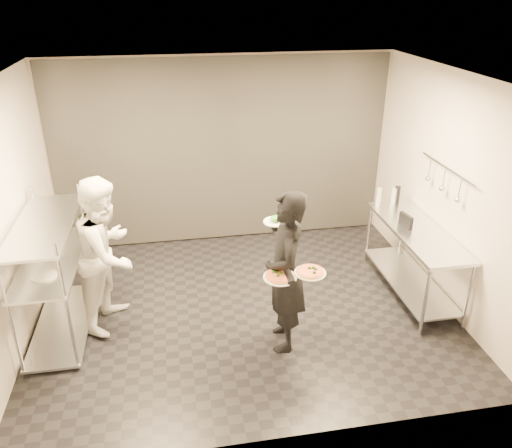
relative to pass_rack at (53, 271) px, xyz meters
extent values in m
cube|color=black|center=(2.15, 0.00, -0.77)|extent=(5.00, 4.00, 0.00)
cube|color=white|center=(2.15, 0.00, 2.03)|extent=(5.00, 4.00, 0.00)
cube|color=beige|center=(2.15, 2.00, 0.63)|extent=(5.00, 0.00, 2.80)
cube|color=beige|center=(2.15, -2.00, 0.63)|extent=(5.00, 0.00, 2.80)
cube|color=beige|center=(-0.35, 0.00, 0.63)|extent=(0.00, 4.00, 2.80)
cube|color=beige|center=(4.65, 0.00, 0.63)|extent=(0.00, 4.00, 2.80)
cube|color=white|center=(2.15, 1.97, 0.63)|extent=(4.90, 0.04, 2.74)
cylinder|color=#B1B2B8|center=(-0.27, -0.77, -0.02)|extent=(0.04, 0.04, 1.50)
cylinder|color=#B1B2B8|center=(-0.27, 0.77, -0.02)|extent=(0.04, 0.04, 1.50)
cylinder|color=#B1B2B8|center=(0.27, -0.77, -0.02)|extent=(0.04, 0.04, 1.50)
cylinder|color=#B1B2B8|center=(0.27, 0.77, -0.02)|extent=(0.04, 0.04, 1.50)
cube|color=silver|center=(0.00, 0.00, -0.72)|extent=(0.60, 1.60, 0.03)
cube|color=silver|center=(0.00, 0.00, 0.13)|extent=(0.60, 1.60, 0.03)
cube|color=silver|center=(0.00, 0.00, 0.58)|extent=(0.60, 1.60, 0.03)
cylinder|color=white|center=(0.00, -0.35, 0.16)|extent=(0.26, 0.26, 0.01)
cylinder|color=white|center=(0.00, 0.10, 0.16)|extent=(0.26, 0.26, 0.01)
cylinder|color=#B1B2B8|center=(4.07, -0.86, -0.32)|extent=(0.04, 0.04, 0.90)
cylinder|color=#B1B2B8|center=(4.07, 0.86, -0.32)|extent=(0.04, 0.04, 0.90)
cylinder|color=#B1B2B8|center=(4.59, -0.86, -0.32)|extent=(0.04, 0.04, 0.90)
cylinder|color=#B1B2B8|center=(4.59, 0.86, -0.32)|extent=(0.04, 0.04, 0.90)
cube|color=silver|center=(4.33, 0.00, -0.59)|extent=(0.57, 1.71, 0.03)
cube|color=silver|center=(4.33, 0.00, 0.13)|extent=(0.60, 1.80, 0.04)
cylinder|color=#B1B2B8|center=(4.59, 0.00, 0.93)|extent=(0.02, 1.20, 0.02)
cylinder|color=#B1B2B8|center=(4.57, -0.35, 0.80)|extent=(0.01, 0.01, 0.22)
sphere|color=#B1B2B8|center=(4.57, -0.35, 0.67)|extent=(0.07, 0.07, 0.07)
cylinder|color=#B1B2B8|center=(4.57, 0.00, 0.80)|extent=(0.01, 0.01, 0.22)
sphere|color=#B1B2B8|center=(4.57, 0.00, 0.67)|extent=(0.07, 0.07, 0.07)
cylinder|color=#B1B2B8|center=(4.57, 0.35, 0.80)|extent=(0.01, 0.01, 0.22)
sphere|color=#B1B2B8|center=(4.57, 0.35, 0.67)|extent=(0.07, 0.07, 0.07)
imported|color=black|center=(2.49, -0.70, 0.14)|extent=(0.52, 0.71, 1.82)
imported|color=white|center=(0.60, 0.07, 0.14)|extent=(0.94, 1.06, 1.82)
cylinder|color=white|center=(2.38, -0.91, 0.23)|extent=(0.34, 0.34, 0.01)
cylinder|color=#C58347|center=(2.38, -0.91, 0.24)|extent=(0.30, 0.30, 0.02)
cylinder|color=red|center=(2.38, -0.91, 0.25)|extent=(0.27, 0.27, 0.01)
sphere|color=#1A5112|center=(2.38, -0.91, 0.26)|extent=(0.04, 0.04, 0.04)
cylinder|color=white|center=(2.70, -0.91, 0.25)|extent=(0.32, 0.32, 0.01)
cylinder|color=#C58347|center=(2.70, -0.91, 0.26)|extent=(0.28, 0.28, 0.02)
cylinder|color=red|center=(2.70, -0.91, 0.27)|extent=(0.25, 0.25, 0.01)
sphere|color=#1A5112|center=(2.70, -0.91, 0.28)|extent=(0.04, 0.04, 0.04)
cylinder|color=white|center=(2.45, -0.39, 0.60)|extent=(0.27, 0.27, 0.01)
ellipsoid|color=#1E721C|center=(2.45, -0.39, 0.63)|extent=(0.13, 0.13, 0.07)
cube|color=black|center=(4.21, 0.10, 0.23)|extent=(0.09, 0.23, 0.16)
cylinder|color=#98A597|center=(4.14, 0.80, 0.27)|extent=(0.07, 0.07, 0.24)
cylinder|color=#98A597|center=(4.36, 0.80, 0.26)|extent=(0.07, 0.07, 0.23)
cylinder|color=black|center=(4.41, 0.80, 0.28)|extent=(0.07, 0.07, 0.25)
camera|label=1|loc=(1.41, -5.08, 2.90)|focal=35.00mm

